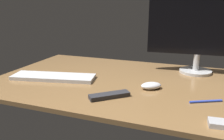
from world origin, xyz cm
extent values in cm
cube|color=olive|center=(0.00, 0.00, 1.00)|extent=(140.00, 84.00, 2.00)
cylinder|color=silver|center=(32.19, 27.34, 2.79)|extent=(17.99, 17.99, 1.58)
cylinder|color=silver|center=(32.19, 27.34, 8.26)|extent=(3.34, 3.34, 9.35)
cube|color=black|center=(32.19, 27.34, 27.89)|extent=(56.46, 6.49, 29.92)
cube|color=silver|center=(-38.77, -10.68, 2.96)|extent=(45.43, 21.14, 1.92)
ellipsoid|color=silver|center=(13.01, -7.86, 3.58)|extent=(11.44, 10.47, 3.16)
cube|color=#2D2D33|center=(-1.60, -24.32, 2.94)|extent=(16.21, 15.01, 1.89)
cylinder|color=blue|center=(36.84, -15.48, 2.46)|extent=(12.69, 7.14, 0.93)
camera|label=1|loc=(30.35, -108.29, 40.26)|focal=36.51mm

